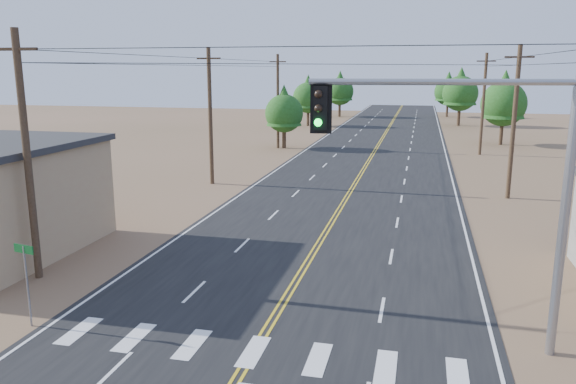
% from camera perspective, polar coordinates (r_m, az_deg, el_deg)
% --- Properties ---
extents(road, '(15.00, 200.00, 0.02)m').
position_cam_1_polar(road, '(38.25, 6.05, -0.44)').
color(road, black).
rests_on(road, ground).
extents(utility_pole_left_near, '(1.80, 0.30, 10.00)m').
position_cam_1_polar(utility_pole_left_near, '(24.54, -24.99, 3.40)').
color(utility_pole_left_near, '#4C3826').
rests_on(utility_pole_left_near, ground).
extents(utility_pole_left_mid, '(1.80, 0.30, 10.00)m').
position_cam_1_polar(utility_pole_left_mid, '(41.98, -7.90, 7.72)').
color(utility_pole_left_mid, '#4C3826').
rests_on(utility_pole_left_mid, ground).
extents(utility_pole_left_far, '(1.80, 0.30, 10.00)m').
position_cam_1_polar(utility_pole_left_far, '(61.01, -1.04, 9.26)').
color(utility_pole_left_far, '#4C3826').
rests_on(utility_pole_left_far, ground).
extents(utility_pole_right_mid, '(1.80, 0.30, 10.00)m').
position_cam_1_polar(utility_pole_right_mid, '(39.58, 21.97, 6.66)').
color(utility_pole_right_mid, '#4C3826').
rests_on(utility_pole_right_mid, ground).
extents(utility_pole_right_far, '(1.80, 0.30, 10.00)m').
position_cam_1_polar(utility_pole_right_far, '(59.39, 19.22, 8.50)').
color(utility_pole_right_far, '#4C3826').
rests_on(utility_pole_right_far, ground).
extents(signal_mast_right, '(7.47, 1.41, 8.34)m').
position_cam_1_polar(signal_mast_right, '(17.05, 19.79, 2.28)').
color(signal_mast_right, gray).
rests_on(signal_mast_right, ground).
extents(street_sign, '(0.84, 0.20, 2.85)m').
position_cam_1_polar(street_sign, '(20.57, -25.07, -7.39)').
color(street_sign, gray).
rests_on(street_sign, ground).
extents(tree_left_near, '(4.11, 4.11, 6.85)m').
position_cam_1_polar(tree_left_near, '(61.02, -0.40, 8.38)').
color(tree_left_near, '#3F2D1E').
rests_on(tree_left_near, ground).
extents(tree_left_mid, '(4.60, 4.60, 7.67)m').
position_cam_1_polar(tree_left_mid, '(85.47, 2.06, 9.87)').
color(tree_left_mid, '#3F2D1E').
rests_on(tree_left_mid, ground).
extents(tree_left_far, '(4.91, 4.91, 8.19)m').
position_cam_1_polar(tree_left_far, '(102.48, 5.30, 10.42)').
color(tree_left_far, '#3F2D1E').
rests_on(tree_left_far, ground).
extents(tree_right_near, '(5.04, 5.04, 8.40)m').
position_cam_1_polar(tree_right_near, '(68.17, 21.09, 8.80)').
color(tree_right_near, '#3F2D1E').
rests_on(tree_right_near, ground).
extents(tree_right_mid, '(5.27, 5.27, 8.79)m').
position_cam_1_polar(tree_right_mid, '(89.48, 17.12, 9.89)').
color(tree_right_mid, '#3F2D1E').
rests_on(tree_right_mid, ground).
extents(tree_right_far, '(4.84, 4.84, 8.07)m').
position_cam_1_polar(tree_right_far, '(105.57, 15.98, 10.02)').
color(tree_right_far, '#3F2D1E').
rests_on(tree_right_far, ground).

